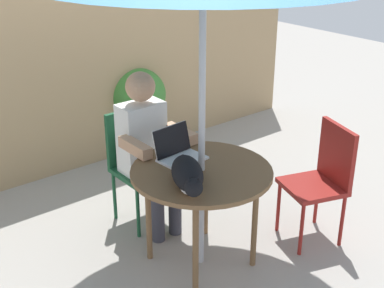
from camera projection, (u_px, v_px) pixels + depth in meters
name	position (u px, v px, depth m)	size (l,w,h in m)	color
ground_plane	(201.00, 261.00, 3.81)	(14.00, 14.00, 0.00)	gray
fence_back	(65.00, 79.00, 4.83)	(5.48, 0.08, 1.78)	tan
patio_table	(201.00, 179.00, 3.54)	(0.94, 0.94, 0.73)	brown
chair_occupied	(137.00, 157.00, 4.16)	(0.40, 0.40, 0.90)	#194C2D
chair_empty	(323.00, 174.00, 3.89)	(0.51, 0.51, 0.90)	maroon
person_seated	(147.00, 144.00, 3.98)	(0.48, 0.48, 1.24)	white
laptop	(177.00, 150.00, 3.65)	(0.32, 0.28, 0.21)	silver
cat	(188.00, 175.00, 3.25)	(0.40, 0.57, 0.17)	black
potted_plant_by_chair	(138.00, 104.00, 5.39)	(0.57, 0.57, 0.86)	#33383D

